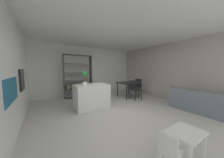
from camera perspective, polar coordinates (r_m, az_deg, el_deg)
The scene contains 15 objects.
ground_plane at distance 3.83m, azimuth 1.59°, elevation -17.18°, with size 8.79×8.79×0.00m, color beige.
ceiling_slab at distance 3.75m, azimuth 1.71°, elevation 24.69°, with size 6.31×6.40×0.06m.
back_partition at distance 6.42m, azimuth -14.34°, elevation 4.05°, with size 6.31×0.06×2.68m, color silver.
right_partition_gray at distance 5.88m, azimuth 27.91°, elevation 3.49°, with size 0.06×6.40×2.68m, color #B2ADA3.
cabinet_niche_splashback at distance 2.85m, azimuth -42.47°, elevation -4.34°, with size 0.01×1.00×0.47m.
built_in_oven at distance 3.99m, azimuth -39.35°, elevation -0.27°, with size 0.06×0.60×0.59m.
kitchen_island at distance 4.26m, azimuth -10.52°, elevation -8.67°, with size 1.22×0.77×0.88m, color white.
potted_plant_on_island at distance 4.05m, azimuth -14.08°, elevation 1.15°, with size 0.19×0.19×0.50m.
open_bookshelf at distance 5.95m, azimuth -17.14°, elevation -0.07°, with size 1.39×0.36×2.15m.
child_table at distance 2.36m, azimuth 33.63°, elevation -23.32°, with size 0.59×0.45×0.45m.
child_chair_left at distance 2.02m, azimuth 27.36°, elevation -30.01°, with size 0.30×0.30×0.59m.
dining_table at distance 5.70m, azimuth 8.23°, elevation -2.64°, with size 0.90×0.88×0.77m.
dining_chair_near at distance 5.39m, azimuth 11.48°, elevation -4.61°, with size 0.48×0.49×0.90m.
dining_chair_window_side at distance 6.17m, azimuth 12.86°, elevation -3.35°, with size 0.45×0.46×0.91m.
sofa at distance 4.86m, azimuth 39.39°, elevation -10.33°, with size 0.87×1.89×0.75m.
Camera 1 is at (-1.97, -2.94, 1.47)m, focal length 17.67 mm.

